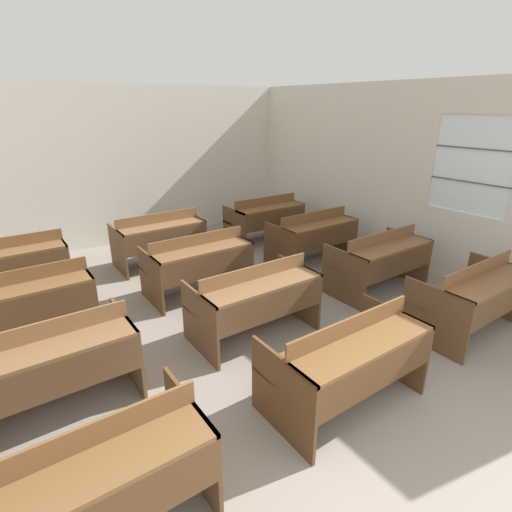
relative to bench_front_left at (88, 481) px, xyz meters
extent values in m
cube|color=beige|center=(1.84, 5.32, 0.90)|extent=(6.79, 0.06, 2.72)
cube|color=beige|center=(5.20, 1.84, 0.05)|extent=(0.06, 6.89, 1.00)
cube|color=beige|center=(5.20, 1.84, 2.04)|extent=(0.06, 6.89, 0.45)
cube|color=beige|center=(5.20, 3.35, 1.18)|extent=(0.06, 3.88, 1.26)
cube|color=white|center=(5.20, 0.87, 1.18)|extent=(0.02, 1.09, 1.26)
cube|color=#4C4C51|center=(5.19, 0.87, 0.97)|extent=(0.02, 1.09, 0.02)
cube|color=#4C4C51|center=(5.19, 0.87, 1.40)|extent=(0.02, 1.09, 0.02)
cube|color=brown|center=(0.64, 0.04, -0.11)|extent=(0.03, 0.75, 0.68)
cube|color=brown|center=(0.00, -0.16, 0.21)|extent=(1.32, 0.34, 0.03)
cube|color=brown|center=(0.00, -0.01, 0.30)|extent=(1.32, 0.02, 0.15)
cube|color=brown|center=(0.00, 0.26, -0.06)|extent=(1.32, 0.31, 0.03)
cube|color=brown|center=(0.00, 0.26, -0.31)|extent=(1.26, 0.04, 0.04)
cube|color=#53361D|center=(1.38, 0.02, -0.11)|extent=(0.03, 0.75, 0.68)
cube|color=#53361D|center=(2.66, 0.02, -0.11)|extent=(0.03, 0.75, 0.68)
cube|color=brown|center=(2.02, -0.19, 0.21)|extent=(1.32, 0.34, 0.03)
cube|color=#53361D|center=(2.02, -0.34, 0.04)|extent=(1.26, 0.02, 0.31)
cube|color=brown|center=(2.02, -0.03, 0.30)|extent=(1.32, 0.02, 0.15)
cube|color=brown|center=(2.02, 0.24, -0.06)|extent=(1.32, 0.31, 0.03)
cube|color=#53361D|center=(2.02, 0.24, -0.31)|extent=(1.26, 0.04, 0.04)
cube|color=brown|center=(3.36, 0.04, -0.11)|extent=(0.03, 0.75, 0.68)
cube|color=brown|center=(4.65, 0.04, -0.11)|extent=(0.03, 0.75, 0.68)
cube|color=brown|center=(4.01, -0.16, 0.21)|extent=(1.32, 0.34, 0.03)
cube|color=brown|center=(4.01, -0.32, 0.04)|extent=(1.26, 0.02, 0.31)
cube|color=brown|center=(4.01, -0.01, 0.30)|extent=(1.32, 0.02, 0.15)
cube|color=brown|center=(4.01, 0.26, -0.06)|extent=(1.32, 0.31, 0.03)
cube|color=brown|center=(4.01, 0.26, -0.31)|extent=(1.26, 0.04, 0.04)
cube|color=brown|center=(0.65, 1.33, -0.11)|extent=(0.03, 0.75, 0.68)
cube|color=brown|center=(0.01, 1.13, 0.21)|extent=(1.32, 0.34, 0.03)
cube|color=brown|center=(0.01, 0.97, 0.04)|extent=(1.26, 0.02, 0.31)
cube|color=brown|center=(0.01, 1.28, 0.30)|extent=(1.32, 0.02, 0.15)
cube|color=brown|center=(0.01, 1.55, -0.06)|extent=(1.32, 0.31, 0.03)
cube|color=brown|center=(0.01, 1.55, -0.31)|extent=(1.26, 0.04, 0.04)
cube|color=brown|center=(1.37, 1.33, -0.11)|extent=(0.03, 0.75, 0.68)
cube|color=brown|center=(2.66, 1.33, -0.11)|extent=(0.03, 0.75, 0.68)
cube|color=brown|center=(2.01, 1.12, 0.21)|extent=(1.32, 0.34, 0.03)
cube|color=brown|center=(2.01, 0.96, 0.04)|extent=(1.26, 0.02, 0.31)
cube|color=brown|center=(2.01, 1.28, 0.30)|extent=(1.32, 0.02, 0.15)
cube|color=brown|center=(2.01, 1.54, -0.06)|extent=(1.32, 0.31, 0.03)
cube|color=brown|center=(2.01, 1.54, -0.31)|extent=(1.26, 0.04, 0.04)
cube|color=brown|center=(3.39, 1.31, -0.11)|extent=(0.03, 0.75, 0.68)
cube|color=brown|center=(4.68, 1.31, -0.11)|extent=(0.03, 0.75, 0.68)
cube|color=brown|center=(4.04, 1.11, 0.21)|extent=(1.32, 0.34, 0.03)
cube|color=brown|center=(4.04, 0.95, 0.04)|extent=(1.26, 0.02, 0.31)
cube|color=brown|center=(4.04, 1.26, 0.30)|extent=(1.32, 0.02, 0.15)
cube|color=brown|center=(4.04, 1.53, -0.06)|extent=(1.32, 0.31, 0.03)
cube|color=brown|center=(4.04, 1.53, -0.31)|extent=(1.26, 0.04, 0.04)
cube|color=#54381F|center=(0.63, 2.62, -0.11)|extent=(0.03, 0.75, 0.68)
cube|color=brown|center=(-0.02, 2.41, 0.21)|extent=(1.32, 0.34, 0.03)
cube|color=#54381F|center=(-0.02, 2.25, 0.04)|extent=(1.26, 0.02, 0.31)
cube|color=brown|center=(-0.02, 2.57, 0.30)|extent=(1.32, 0.02, 0.15)
cube|color=brown|center=(-0.02, 2.83, -0.06)|extent=(1.32, 0.31, 0.03)
cube|color=#54381F|center=(-0.02, 2.83, -0.31)|extent=(1.26, 0.04, 0.04)
cube|color=brown|center=(1.36, 2.62, -0.11)|extent=(0.03, 0.75, 0.68)
cube|color=brown|center=(2.65, 2.62, -0.11)|extent=(0.03, 0.75, 0.68)
cube|color=brown|center=(2.01, 2.41, 0.21)|extent=(1.32, 0.34, 0.03)
cube|color=brown|center=(2.01, 2.26, 0.04)|extent=(1.26, 0.02, 0.31)
cube|color=brown|center=(2.01, 2.57, 0.30)|extent=(1.32, 0.02, 0.15)
cube|color=brown|center=(2.01, 2.84, -0.06)|extent=(1.32, 0.31, 0.03)
cube|color=brown|center=(2.01, 2.84, -0.31)|extent=(1.26, 0.04, 0.04)
cube|color=brown|center=(3.38, 2.60, -0.11)|extent=(0.03, 0.75, 0.68)
cube|color=brown|center=(4.67, 2.60, -0.11)|extent=(0.03, 0.75, 0.68)
cube|color=brown|center=(4.02, 2.40, 0.21)|extent=(1.32, 0.34, 0.03)
cube|color=brown|center=(4.02, 2.24, 0.04)|extent=(1.26, 0.02, 0.31)
cube|color=brown|center=(4.02, 2.56, 0.30)|extent=(1.32, 0.02, 0.15)
cube|color=brown|center=(4.02, 2.82, -0.06)|extent=(1.32, 0.31, 0.03)
cube|color=brown|center=(4.02, 2.82, -0.31)|extent=(1.26, 0.04, 0.04)
cube|color=brown|center=(0.62, 3.90, -0.11)|extent=(0.03, 0.75, 0.68)
cube|color=brown|center=(-0.03, 3.69, 0.21)|extent=(1.32, 0.34, 0.03)
cube|color=brown|center=(-0.03, 3.54, 0.04)|extent=(1.26, 0.02, 0.31)
cube|color=brown|center=(-0.03, 3.85, 0.30)|extent=(1.32, 0.02, 0.15)
cube|color=brown|center=(-0.03, 4.12, -0.06)|extent=(1.32, 0.31, 0.03)
cube|color=brown|center=(-0.03, 4.12, -0.31)|extent=(1.26, 0.04, 0.04)
cube|color=brown|center=(1.35, 3.90, -0.11)|extent=(0.03, 0.75, 0.68)
cube|color=brown|center=(2.64, 3.90, -0.11)|extent=(0.03, 0.75, 0.68)
cube|color=brown|center=(1.99, 3.69, 0.21)|extent=(1.32, 0.34, 0.03)
cube|color=brown|center=(1.99, 3.54, 0.04)|extent=(1.26, 0.02, 0.31)
cube|color=brown|center=(1.99, 3.85, 0.30)|extent=(1.32, 0.02, 0.15)
cube|color=brown|center=(1.99, 4.12, -0.06)|extent=(1.32, 0.31, 0.03)
cube|color=brown|center=(1.99, 4.12, -0.31)|extent=(1.26, 0.04, 0.04)
cube|color=brown|center=(3.38, 3.88, -0.11)|extent=(0.03, 0.75, 0.68)
cube|color=brown|center=(4.67, 3.88, -0.11)|extent=(0.03, 0.75, 0.68)
cube|color=brown|center=(4.02, 3.68, 0.21)|extent=(1.32, 0.34, 0.03)
cube|color=brown|center=(4.02, 3.52, 0.04)|extent=(1.26, 0.02, 0.31)
cube|color=brown|center=(4.02, 3.83, 0.30)|extent=(1.32, 0.02, 0.15)
cube|color=brown|center=(4.02, 4.10, -0.06)|extent=(1.32, 0.31, 0.03)
cube|color=brown|center=(4.02, 4.10, -0.31)|extent=(1.26, 0.04, 0.04)
camera|label=1|loc=(-0.16, -1.84, 1.94)|focal=28.00mm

